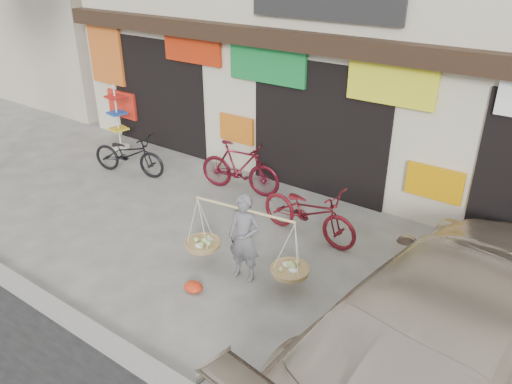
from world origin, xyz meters
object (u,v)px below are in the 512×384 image
Objects in this scene: street_vendor at (244,242)px; bike_2 at (309,212)px; suv at (464,324)px; bike_1 at (240,168)px; display_rack at (118,123)px; bike_0 at (129,154)px.

street_vendor is 1.09× the size of bike_2.
suv reaches higher than bike_2.
display_rack is (-3.98, 0.20, 0.12)m from bike_1.
street_vendor is 1.16× the size of bike_0.
suv reaches higher than bike_0.
display_rack is at bearing 148.61° from street_vendor.
street_vendor reaches higher than bike_2.
display_rack is (-1.41, 0.93, 0.19)m from bike_0.
bike_1 is (-1.91, 2.37, -0.11)m from street_vendor.
bike_1 is at bearing -18.29° from suv.
bike_0 is 1.09× the size of display_rack.
display_rack reaches higher than bike_2.
bike_2 is at bearing -119.01° from bike_1.
suv is at bearing -11.49° from street_vendor.
bike_1 reaches higher than bike_2.
suv is at bearing -126.08° from bike_1.
street_vendor is at bearing -124.07° from bike_0.
suv is (3.24, -0.21, 0.22)m from street_vendor.
suv is (3.06, -1.84, 0.37)m from bike_2.
street_vendor reaches higher than bike_1.
street_vendor is at bearing -150.65° from bike_1.
bike_0 is 2.67m from bike_1.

